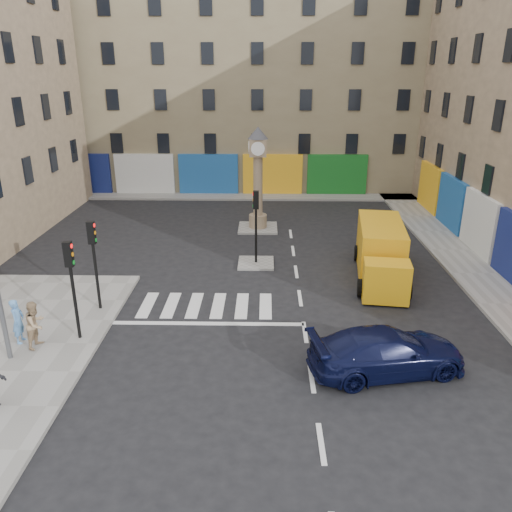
{
  "coord_description": "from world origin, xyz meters",
  "views": [
    {
      "loc": [
        -1.53,
        -15.71,
        9.38
      ],
      "look_at": [
        -1.92,
        3.87,
        2.0
      ],
      "focal_mm": 35.0,
      "sensor_mm": 36.0,
      "label": 1
    }
  ],
  "objects_px": {
    "clock_pillar": "(258,172)",
    "navy_sedan": "(387,352)",
    "pedestrian_tan": "(36,324)",
    "yellow_van": "(381,252)",
    "pedestrian_blue": "(18,321)",
    "traffic_light_left_far": "(94,251)",
    "traffic_light_left_near": "(71,275)",
    "traffic_light_island": "(256,215)"
  },
  "relations": [
    {
      "from": "traffic_light_island",
      "to": "clock_pillar",
      "type": "bearing_deg",
      "value": 90.0
    },
    {
      "from": "navy_sedan",
      "to": "pedestrian_tan",
      "type": "height_order",
      "value": "pedestrian_tan"
    },
    {
      "from": "pedestrian_blue",
      "to": "pedestrian_tan",
      "type": "bearing_deg",
      "value": -111.73
    },
    {
      "from": "traffic_light_left_far",
      "to": "navy_sedan",
      "type": "height_order",
      "value": "traffic_light_left_far"
    },
    {
      "from": "yellow_van",
      "to": "traffic_light_island",
      "type": "bearing_deg",
      "value": 174.94
    },
    {
      "from": "clock_pillar",
      "to": "traffic_light_left_far",
      "type": "bearing_deg",
      "value": -118.94
    },
    {
      "from": "clock_pillar",
      "to": "pedestrian_tan",
      "type": "xyz_separation_m",
      "value": [
        -7.54,
        -14.41,
        -2.54
      ]
    },
    {
      "from": "clock_pillar",
      "to": "navy_sedan",
      "type": "bearing_deg",
      "value": -74.01
    },
    {
      "from": "traffic_light_left_far",
      "to": "pedestrian_blue",
      "type": "height_order",
      "value": "traffic_light_left_far"
    },
    {
      "from": "traffic_light_left_far",
      "to": "pedestrian_blue",
      "type": "relative_size",
      "value": 2.23
    },
    {
      "from": "traffic_light_island",
      "to": "pedestrian_blue",
      "type": "height_order",
      "value": "traffic_light_island"
    },
    {
      "from": "traffic_light_left_near",
      "to": "clock_pillar",
      "type": "bearing_deg",
      "value": 65.45
    },
    {
      "from": "yellow_van",
      "to": "clock_pillar",
      "type": "bearing_deg",
      "value": 136.84
    },
    {
      "from": "pedestrian_tan",
      "to": "yellow_van",
      "type": "bearing_deg",
      "value": -51.88
    },
    {
      "from": "clock_pillar",
      "to": "pedestrian_tan",
      "type": "bearing_deg",
      "value": -117.62
    },
    {
      "from": "traffic_light_left_near",
      "to": "traffic_light_island",
      "type": "distance_m",
      "value": 10.03
    },
    {
      "from": "traffic_light_left_far",
      "to": "yellow_van",
      "type": "xyz_separation_m",
      "value": [
        12.28,
        4.05,
        -1.42
      ]
    },
    {
      "from": "pedestrian_blue",
      "to": "traffic_light_left_far",
      "type": "bearing_deg",
      "value": -37.86
    },
    {
      "from": "traffic_light_left_near",
      "to": "pedestrian_blue",
      "type": "bearing_deg",
      "value": -170.41
    },
    {
      "from": "traffic_light_left_far",
      "to": "traffic_light_island",
      "type": "distance_m",
      "value": 8.3
    },
    {
      "from": "traffic_light_island",
      "to": "clock_pillar",
      "type": "relative_size",
      "value": 0.61
    },
    {
      "from": "pedestrian_blue",
      "to": "yellow_van",
      "type": "bearing_deg",
      "value": -66.31
    },
    {
      "from": "traffic_light_left_near",
      "to": "navy_sedan",
      "type": "bearing_deg",
      "value": -9.24
    },
    {
      "from": "yellow_van",
      "to": "pedestrian_tan",
      "type": "distance_m",
      "value": 15.26
    },
    {
      "from": "navy_sedan",
      "to": "pedestrian_blue",
      "type": "relative_size",
      "value": 3.1
    },
    {
      "from": "yellow_van",
      "to": "pedestrian_blue",
      "type": "height_order",
      "value": "yellow_van"
    },
    {
      "from": "traffic_light_left_far",
      "to": "traffic_light_island",
      "type": "relative_size",
      "value": 1.0
    },
    {
      "from": "traffic_light_left_far",
      "to": "pedestrian_tan",
      "type": "xyz_separation_m",
      "value": [
        -1.24,
        -3.01,
        -1.61
      ]
    },
    {
      "from": "traffic_light_left_near",
      "to": "yellow_van",
      "type": "bearing_deg",
      "value": 27.69
    },
    {
      "from": "navy_sedan",
      "to": "pedestrian_tan",
      "type": "bearing_deg",
      "value": 72.69
    },
    {
      "from": "clock_pillar",
      "to": "yellow_van",
      "type": "xyz_separation_m",
      "value": [
        5.98,
        -7.35,
        -2.35
      ]
    },
    {
      "from": "traffic_light_left_near",
      "to": "traffic_light_island",
      "type": "bearing_deg",
      "value": 51.07
    },
    {
      "from": "traffic_light_left_near",
      "to": "clock_pillar",
      "type": "height_order",
      "value": "clock_pillar"
    },
    {
      "from": "traffic_light_island",
      "to": "yellow_van",
      "type": "distance_m",
      "value": 6.29
    },
    {
      "from": "traffic_light_left_near",
      "to": "navy_sedan",
      "type": "relative_size",
      "value": 0.72
    },
    {
      "from": "traffic_light_left_far",
      "to": "pedestrian_tan",
      "type": "distance_m",
      "value": 3.64
    },
    {
      "from": "clock_pillar",
      "to": "navy_sedan",
      "type": "distance_m",
      "value": 16.41
    },
    {
      "from": "yellow_van",
      "to": "pedestrian_tan",
      "type": "bearing_deg",
      "value": -144.74
    },
    {
      "from": "traffic_light_left_near",
      "to": "pedestrian_tan",
      "type": "relative_size",
      "value": 2.15
    },
    {
      "from": "clock_pillar",
      "to": "traffic_light_island",
      "type": "bearing_deg",
      "value": -90.0
    },
    {
      "from": "clock_pillar",
      "to": "pedestrian_blue",
      "type": "xyz_separation_m",
      "value": [
        -8.3,
        -14.13,
        -2.57
      ]
    },
    {
      "from": "navy_sedan",
      "to": "pedestrian_blue",
      "type": "distance_m",
      "value": 12.84
    }
  ]
}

